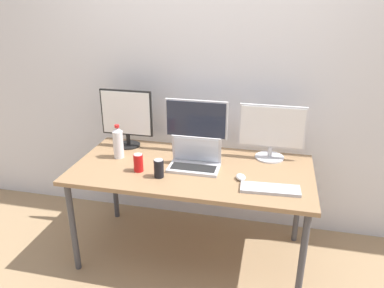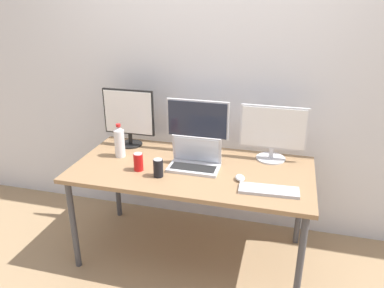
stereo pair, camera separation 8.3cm
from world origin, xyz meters
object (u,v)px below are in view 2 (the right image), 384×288
Objects in this scene: work_desk at (192,175)px; mouse_by_keyboard at (240,178)px; monitor_center at (197,124)px; water_bottle at (119,142)px; keyboard_main at (269,190)px; monitor_right at (273,132)px; laptop_silver at (195,161)px; soda_can_by_laptop at (158,168)px; soda_can_near_keyboard at (138,162)px; monitor_left at (129,116)px.

mouse_by_keyboard reaches higher than work_desk.
water_bottle is at bearing -155.48° from monitor_center.
work_desk is 0.59m from keyboard_main.
monitor_right is 1.84× the size of water_bottle.
keyboard_main is at bearing -22.24° from laptop_silver.
keyboard_main is 4.09× the size of mouse_by_keyboard.
keyboard_main is (0.02, -0.50, -0.21)m from monitor_right.
keyboard_main is 0.74m from soda_can_by_laptop.
soda_can_near_keyboard is (-0.31, -0.43, -0.16)m from monitor_center.
soda_can_near_keyboard is at bearing -39.50° from water_bottle.
soda_can_near_keyboard is (-0.35, -0.13, 0.12)m from work_desk.
water_bottle is (-0.59, 0.04, 0.07)m from laptop_silver.
water_bottle reaches higher than work_desk.
work_desk is 4.75× the size of laptop_silver.
monitor_right is (1.12, 0.01, -0.03)m from monitor_left.
monitor_right is at bearing 28.72° from work_desk.
monitor_right is (0.56, -0.01, -0.01)m from monitor_center.
monitor_center reaches higher than keyboard_main.
monitor_right is at bearing 0.53° from monitor_left.
work_desk is 0.38m from mouse_by_keyboard.
soda_can_by_laptop is at bearing -106.92° from monitor_center.
laptop_silver is 0.36m from mouse_by_keyboard.
water_bottle is 2.05× the size of soda_can_by_laptop.
monitor_center reaches higher than laptop_silver.
laptop_silver is (0.02, 0.01, 0.11)m from work_desk.
work_desk is 0.11m from laptop_silver.
mouse_by_keyboard is (0.39, -0.40, -0.21)m from monitor_center.
monitor_right reaches higher than keyboard_main.
monitor_left is 1.30× the size of laptop_silver.
keyboard_main is at bearing -20.87° from work_desk.
monitor_left is at bearing 154.72° from work_desk.
keyboard_main is (0.55, -0.21, 0.07)m from work_desk.
water_bottle is at bearing 140.50° from soda_can_near_keyboard.
keyboard_main is at bearing -23.19° from monitor_left.
work_desk is 0.39m from soda_can_near_keyboard.
laptop_silver reaches higher than soda_can_near_keyboard.
keyboard_main is at bearing -4.78° from soda_can_near_keyboard.
monitor_center is 3.79× the size of soda_can_by_laptop.
monitor_left is 1.12m from monitor_right.
soda_can_by_laptop reaches higher than keyboard_main.
keyboard_main is at bearing -13.04° from water_bottle.
laptop_silver is 1.37× the size of water_bottle.
laptop_silver is at bearing 21.20° from soda_can_near_keyboard.
monitor_left is at bearing 153.50° from keyboard_main.
monitor_left reaches higher than soda_can_near_keyboard.
soda_can_by_laptop is at bearing -18.04° from soda_can_near_keyboard.
monitor_right is 0.98m from soda_can_near_keyboard.
soda_can_by_laptop is at bearing -146.12° from monitor_right.
mouse_by_keyboard is 0.55m from soda_can_by_laptop.
monitor_center is 5.28× the size of mouse_by_keyboard.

